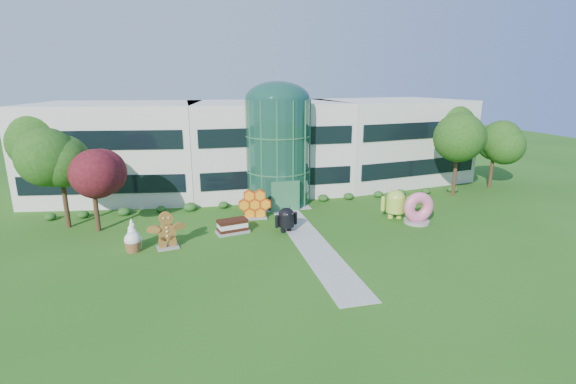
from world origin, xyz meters
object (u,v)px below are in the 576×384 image
object	(u,v)px
android_black	(286,218)
donut	(418,207)
gingerbread	(167,230)
android_green	(396,202)

from	to	relation	value
android_black	donut	size ratio (longest dim) A/B	0.85
donut	gingerbread	size ratio (longest dim) A/B	0.92
android_black	gingerbread	size ratio (longest dim) A/B	0.78
android_green	donut	world-z (taller)	android_green
android_green	donut	distance (m)	1.97
android_black	gingerbread	world-z (taller)	gingerbread
android_black	donut	bearing A→B (deg)	-18.76
donut	gingerbread	distance (m)	19.94
donut	gingerbread	world-z (taller)	gingerbread
android_green	gingerbread	xyz separation A→B (m)	(-18.76, -2.18, -0.10)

